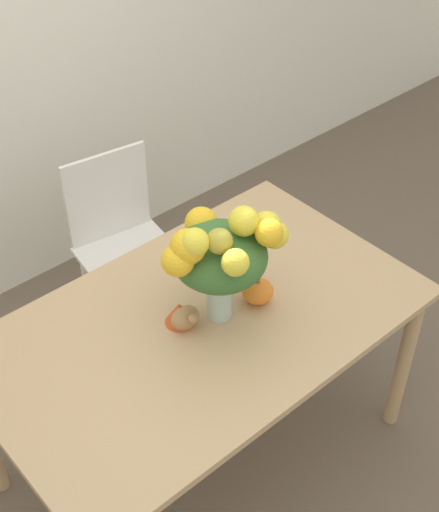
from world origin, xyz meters
name	(u,v)px	position (x,y,z in m)	size (l,w,h in m)	color
ground_plane	(204,450)	(0.00, 0.00, 0.00)	(12.00, 12.00, 0.00)	brown
dining_table	(202,338)	(0.00, 0.00, 0.68)	(1.55, 0.94, 0.77)	tan
flower_vase	(220,254)	(0.06, -0.03, 1.06)	(0.43, 0.39, 0.46)	#B2CCBC
pumpkin	(258,291)	(0.22, -0.06, 0.82)	(0.11, 0.11, 0.10)	orange
turkey_figurine	(182,315)	(-0.06, 0.03, 0.82)	(0.11, 0.14, 0.09)	#A87A4C
dining_chair_near_window	(125,247)	(0.22, 0.81, 0.48)	(0.48, 0.48, 0.91)	white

